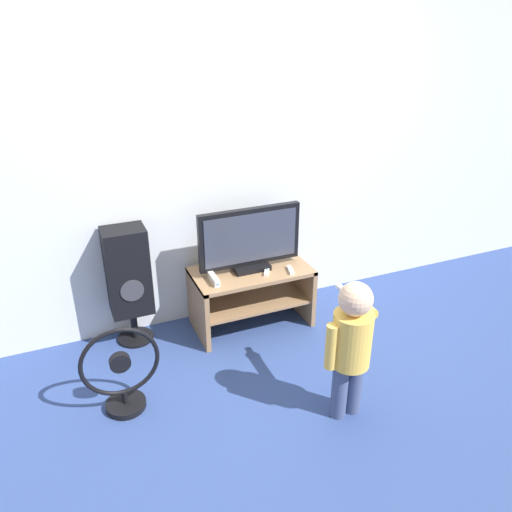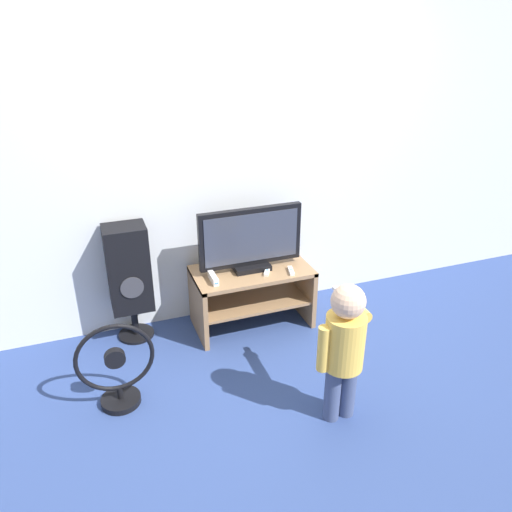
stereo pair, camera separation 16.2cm
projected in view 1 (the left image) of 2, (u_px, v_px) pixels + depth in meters
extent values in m
plane|color=navy|center=(263.00, 339.00, 3.85)|extent=(16.00, 16.00, 0.00)
cube|color=silver|center=(234.00, 156.00, 3.76)|extent=(10.00, 0.06, 2.60)
cube|color=#93704C|center=(251.00, 271.00, 3.85)|extent=(0.91, 0.48, 0.03)
cube|color=#93704C|center=(251.00, 300.00, 3.96)|extent=(0.87, 0.44, 0.02)
cube|color=#93704C|center=(198.00, 308.00, 3.79)|extent=(0.04, 0.48, 0.49)
cube|color=#93704C|center=(300.00, 287.00, 4.10)|extent=(0.04, 0.48, 0.49)
cube|color=black|center=(250.00, 266.00, 3.85)|extent=(0.28, 0.20, 0.04)
cube|color=black|center=(250.00, 237.00, 3.75)|extent=(0.80, 0.05, 0.45)
cube|color=#333847|center=(251.00, 238.00, 3.73)|extent=(0.73, 0.01, 0.38)
cube|color=white|center=(214.00, 279.00, 3.65)|extent=(0.04, 0.17, 0.05)
cube|color=#3F8CE5|center=(218.00, 284.00, 3.57)|extent=(0.02, 0.00, 0.01)
cube|color=white|center=(291.00, 270.00, 3.81)|extent=(0.06, 0.13, 0.02)
cylinder|color=#337FD8|center=(291.00, 268.00, 3.81)|extent=(0.01, 0.01, 0.00)
cube|color=white|center=(267.00, 271.00, 3.79)|extent=(0.09, 0.13, 0.02)
cylinder|color=#337FD8|center=(267.00, 270.00, 3.79)|extent=(0.01, 0.01, 0.00)
cylinder|color=#3F4C72|center=(339.00, 390.00, 3.04)|extent=(0.10, 0.10, 0.38)
cylinder|color=#3F4C72|center=(354.00, 386.00, 3.07)|extent=(0.10, 0.10, 0.38)
cylinder|color=#E5B74C|center=(352.00, 339.00, 2.90)|extent=(0.23, 0.23, 0.34)
sphere|color=beige|center=(356.00, 299.00, 2.78)|extent=(0.20, 0.20, 0.20)
cylinder|color=#E5B74C|center=(331.00, 347.00, 2.86)|extent=(0.07, 0.07, 0.29)
cylinder|color=#E5B74C|center=(359.00, 304.00, 3.01)|extent=(0.07, 0.29, 0.07)
sphere|color=beige|center=(346.00, 293.00, 3.13)|extent=(0.09, 0.09, 0.09)
cube|color=white|center=(343.00, 290.00, 3.16)|extent=(0.03, 0.13, 0.02)
cylinder|color=black|center=(136.00, 337.00, 3.85)|extent=(0.27, 0.27, 0.02)
cylinder|color=black|center=(134.00, 324.00, 3.80)|extent=(0.05, 0.05, 0.26)
cube|color=black|center=(128.00, 271.00, 3.61)|extent=(0.30, 0.24, 0.66)
cylinder|color=#38383D|center=(132.00, 291.00, 3.55)|extent=(0.17, 0.01, 0.17)
cylinder|color=black|center=(126.00, 404.00, 3.17)|extent=(0.25, 0.25, 0.04)
cylinder|color=black|center=(125.00, 397.00, 3.14)|extent=(0.04, 0.04, 0.08)
torus|color=black|center=(120.00, 362.00, 3.03)|extent=(0.49, 0.03, 0.49)
cylinder|color=black|center=(120.00, 362.00, 3.03)|extent=(0.13, 0.05, 0.13)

